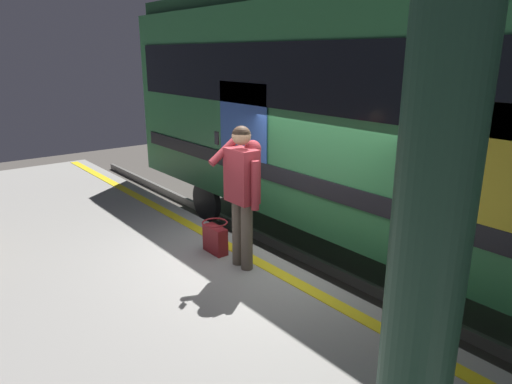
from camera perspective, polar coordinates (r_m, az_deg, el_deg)
ground_plane at (r=6.44m, az=2.13°, el=-14.78°), size 24.58×24.58×0.00m
platform at (r=5.19m, az=-21.33°, el=-18.93°), size 14.27×5.15×0.87m
safety_line at (r=5.86m, az=-0.04°, el=-8.41°), size 13.98×0.16×0.01m
track_rail_near at (r=7.33m, az=11.09°, el=-10.25°), size 18.55×0.08×0.16m
track_rail_far at (r=8.39m, az=17.58°, el=-7.18°), size 18.55×0.08×0.16m
train_carriage at (r=7.01m, az=17.79°, el=9.82°), size 10.81×2.93×4.16m
passenger at (r=5.38m, az=-1.67°, el=0.71°), size 0.57×0.55×1.71m
handbag at (r=6.04m, az=-5.04°, el=-5.65°), size 0.37×0.33×0.42m
station_column at (r=2.53m, az=21.26°, el=0.75°), size 0.42×0.42×3.69m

